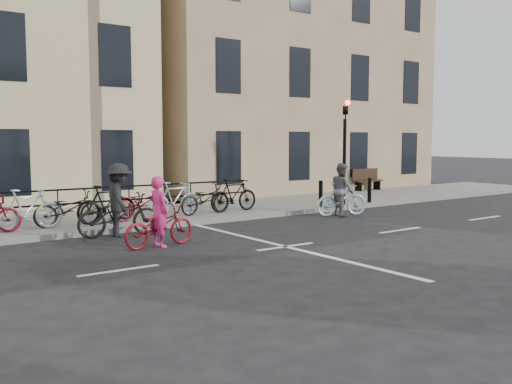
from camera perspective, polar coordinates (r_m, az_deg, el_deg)
ground at (r=13.07m, az=2.96°, el=-5.50°), size 120.00×120.00×0.00m
sidewalk at (r=16.64m, az=-21.54°, el=-3.26°), size 46.00×4.00×0.15m
building_east at (r=28.87m, az=0.51°, el=12.69°), size 14.00×10.00×12.00m
traffic_light at (r=20.23m, az=8.88°, el=5.27°), size 0.18×0.30×3.90m
bollard_east at (r=19.42m, az=6.49°, el=-0.18°), size 0.14×0.14×0.90m
bollard_west at (r=21.11m, az=11.28°, el=0.19°), size 0.14×0.14×0.90m
bench at (r=26.10m, az=10.99°, el=1.33°), size 1.60×0.41×0.97m
parked_bikes at (r=16.00m, az=-16.63°, el=-1.38°), size 11.45×1.23×1.05m
cyclist_pink at (r=13.18m, az=-9.67°, el=-3.01°), size 1.88×0.87×1.62m
cyclist_grey at (r=18.34m, az=8.57°, el=-0.26°), size 1.82×0.97×1.70m
cyclist_dark at (r=14.72m, az=-13.53°, el=-1.54°), size 2.17×1.29×1.85m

